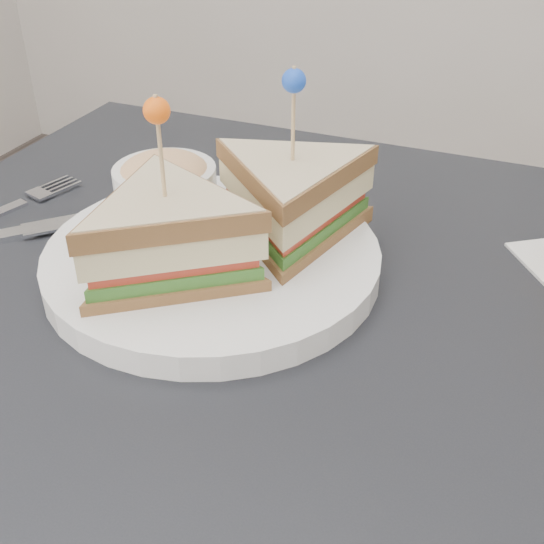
% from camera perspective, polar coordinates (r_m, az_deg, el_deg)
% --- Properties ---
extents(table, '(0.80, 0.80, 0.75)m').
position_cam_1_polar(table, '(0.58, -1.32, -10.80)').
color(table, black).
rests_on(table, ground).
extents(plate_meal, '(0.33, 0.33, 0.17)m').
position_cam_1_polar(plate_meal, '(0.58, -4.30, 4.19)').
color(plate_meal, white).
rests_on(plate_meal, table).
extents(cutlery_fork, '(0.07, 0.18, 0.01)m').
position_cam_1_polar(cutlery_fork, '(0.74, -21.12, 5.05)').
color(cutlery_fork, silver).
rests_on(cutlery_fork, table).
extents(cutlery_knife, '(0.19, 0.19, 0.01)m').
position_cam_1_polar(cutlery_knife, '(0.69, -19.26, 3.37)').
color(cutlery_knife, silver).
rests_on(cutlery_knife, table).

